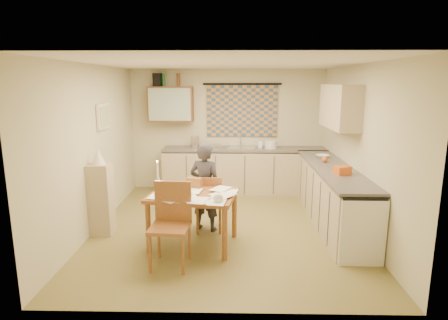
{
  "coord_description": "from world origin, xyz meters",
  "views": [
    {
      "loc": [
        0.1,
        -5.56,
        2.23
      ],
      "look_at": [
        -0.03,
        0.2,
        1.03
      ],
      "focal_mm": 30.0,
      "sensor_mm": 36.0,
      "label": 1
    }
  ],
  "objects_px": {
    "counter_right": "(331,195)",
    "shelf_stand": "(101,199)",
    "dining_table": "(194,219)",
    "person": "(205,187)",
    "counter_back": "(244,170)",
    "stove": "(356,225)",
    "chair_far": "(209,213)"
  },
  "relations": [
    {
      "from": "counter_back",
      "to": "dining_table",
      "type": "relative_size",
      "value": 2.59
    },
    {
      "from": "counter_right",
      "to": "shelf_stand",
      "type": "bearing_deg",
      "value": -170.99
    },
    {
      "from": "counter_back",
      "to": "person",
      "type": "distance_m",
      "value": 2.18
    },
    {
      "from": "dining_table",
      "to": "stove",
      "type": "bearing_deg",
      "value": 1.5
    },
    {
      "from": "shelf_stand",
      "to": "chair_far",
      "type": "bearing_deg",
      "value": 6.01
    },
    {
      "from": "counter_right",
      "to": "dining_table",
      "type": "distance_m",
      "value": 2.33
    },
    {
      "from": "counter_right",
      "to": "shelf_stand",
      "type": "relative_size",
      "value": 2.76
    },
    {
      "from": "counter_back",
      "to": "shelf_stand",
      "type": "height_order",
      "value": "shelf_stand"
    },
    {
      "from": "counter_back",
      "to": "counter_right",
      "type": "height_order",
      "value": "same"
    },
    {
      "from": "dining_table",
      "to": "shelf_stand",
      "type": "distance_m",
      "value": 1.46
    },
    {
      "from": "counter_back",
      "to": "dining_table",
      "type": "height_order",
      "value": "counter_back"
    },
    {
      "from": "chair_far",
      "to": "shelf_stand",
      "type": "xyz_separation_m",
      "value": [
        -1.59,
        -0.17,
        0.26
      ]
    },
    {
      "from": "counter_right",
      "to": "stove",
      "type": "bearing_deg",
      "value": -90.0
    },
    {
      "from": "chair_far",
      "to": "dining_table",
      "type": "bearing_deg",
      "value": 69.74
    },
    {
      "from": "counter_right",
      "to": "person",
      "type": "height_order",
      "value": "person"
    },
    {
      "from": "chair_far",
      "to": "person",
      "type": "bearing_deg",
      "value": -23.01
    },
    {
      "from": "counter_right",
      "to": "counter_back",
      "type": "bearing_deg",
      "value": 128.64
    },
    {
      "from": "stove",
      "to": "dining_table",
      "type": "bearing_deg",
      "value": 171.8
    },
    {
      "from": "counter_back",
      "to": "chair_far",
      "type": "relative_size",
      "value": 3.78
    },
    {
      "from": "stove",
      "to": "chair_far",
      "type": "relative_size",
      "value": 1.0
    },
    {
      "from": "dining_table",
      "to": "counter_right",
      "type": "bearing_deg",
      "value": 33.32
    },
    {
      "from": "counter_right",
      "to": "stove",
      "type": "xyz_separation_m",
      "value": [
        0.0,
        -1.24,
        -0.02
      ]
    },
    {
      "from": "counter_right",
      "to": "chair_far",
      "type": "distance_m",
      "value": 2.0
    },
    {
      "from": "shelf_stand",
      "to": "person",
      "type": "bearing_deg",
      "value": 7.03
    },
    {
      "from": "counter_back",
      "to": "person",
      "type": "bearing_deg",
      "value": -107.62
    },
    {
      "from": "counter_right",
      "to": "dining_table",
      "type": "height_order",
      "value": "counter_right"
    },
    {
      "from": "counter_right",
      "to": "person",
      "type": "relative_size",
      "value": 2.17
    },
    {
      "from": "counter_back",
      "to": "dining_table",
      "type": "distance_m",
      "value": 2.74
    },
    {
      "from": "dining_table",
      "to": "chair_far",
      "type": "relative_size",
      "value": 1.46
    },
    {
      "from": "stove",
      "to": "shelf_stand",
      "type": "distance_m",
      "value": 3.61
    },
    {
      "from": "stove",
      "to": "shelf_stand",
      "type": "relative_size",
      "value": 0.82
    },
    {
      "from": "dining_table",
      "to": "person",
      "type": "height_order",
      "value": "person"
    }
  ]
}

